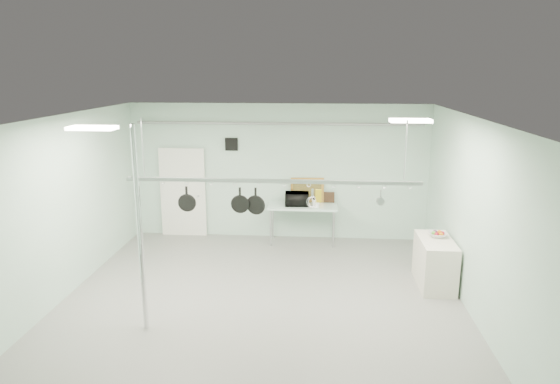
# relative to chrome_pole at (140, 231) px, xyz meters

# --- Properties ---
(floor) EXTENTS (8.00, 8.00, 0.00)m
(floor) POSITION_rel_chrome_pole_xyz_m (1.70, 0.60, -1.60)
(floor) COLOR gray
(floor) RESTS_ON ground
(ceiling) EXTENTS (7.00, 8.00, 0.02)m
(ceiling) POSITION_rel_chrome_pole_xyz_m (1.70, 0.60, 1.59)
(ceiling) COLOR silver
(ceiling) RESTS_ON back_wall
(back_wall) EXTENTS (7.00, 0.02, 3.20)m
(back_wall) POSITION_rel_chrome_pole_xyz_m (1.70, 4.59, 0.00)
(back_wall) COLOR #9EBDAD
(back_wall) RESTS_ON floor
(right_wall) EXTENTS (0.02, 8.00, 3.20)m
(right_wall) POSITION_rel_chrome_pole_xyz_m (5.19, 0.60, 0.00)
(right_wall) COLOR #9EBDAD
(right_wall) RESTS_ON floor
(door) EXTENTS (1.10, 0.10, 2.20)m
(door) POSITION_rel_chrome_pole_xyz_m (-0.60, 4.54, -0.55)
(door) COLOR silver
(door) RESTS_ON floor
(wall_vent) EXTENTS (0.30, 0.04, 0.30)m
(wall_vent) POSITION_rel_chrome_pole_xyz_m (0.60, 4.57, 0.65)
(wall_vent) COLOR black
(wall_vent) RESTS_ON back_wall
(conduit_pipe) EXTENTS (6.60, 0.07, 0.07)m
(conduit_pipe) POSITION_rel_chrome_pole_xyz_m (1.70, 4.50, 1.15)
(conduit_pipe) COLOR gray
(conduit_pipe) RESTS_ON back_wall
(chrome_pole) EXTENTS (0.08, 0.08, 3.20)m
(chrome_pole) POSITION_rel_chrome_pole_xyz_m (0.00, 0.00, 0.00)
(chrome_pole) COLOR silver
(chrome_pole) RESTS_ON floor
(prep_table) EXTENTS (1.60, 0.70, 0.91)m
(prep_table) POSITION_rel_chrome_pole_xyz_m (2.30, 4.20, -0.77)
(prep_table) COLOR silver
(prep_table) RESTS_ON floor
(side_cabinet) EXTENTS (0.60, 1.20, 0.90)m
(side_cabinet) POSITION_rel_chrome_pole_xyz_m (4.85, 2.00, -1.15)
(side_cabinet) COLOR beige
(side_cabinet) RESTS_ON floor
(pot_rack) EXTENTS (4.80, 0.06, 1.00)m
(pot_rack) POSITION_rel_chrome_pole_xyz_m (1.90, 0.90, 0.63)
(pot_rack) COLOR #B7B7BC
(pot_rack) RESTS_ON ceiling
(light_panel_left) EXTENTS (0.65, 0.30, 0.05)m
(light_panel_left) POSITION_rel_chrome_pole_xyz_m (-0.50, -0.20, 1.56)
(light_panel_left) COLOR white
(light_panel_left) RESTS_ON ceiling
(light_panel_right) EXTENTS (0.65, 0.30, 0.05)m
(light_panel_right) POSITION_rel_chrome_pole_xyz_m (4.10, 1.20, 1.56)
(light_panel_right) COLOR white
(light_panel_right) RESTS_ON ceiling
(microwave) EXTENTS (0.56, 0.39, 0.30)m
(microwave) POSITION_rel_chrome_pole_xyz_m (2.17, 4.18, -0.54)
(microwave) COLOR black
(microwave) RESTS_ON prep_table
(coffee_canister) EXTENTS (0.19, 0.19, 0.18)m
(coffee_canister) POSITION_rel_chrome_pole_xyz_m (2.61, 4.08, -0.60)
(coffee_canister) COLOR white
(coffee_canister) RESTS_ON prep_table
(painting_large) EXTENTS (0.79, 0.17, 0.58)m
(painting_large) POSITION_rel_chrome_pole_xyz_m (2.39, 4.50, -0.41)
(painting_large) COLOR #B97B31
(painting_large) RESTS_ON prep_table
(painting_small) EXTENTS (0.30, 0.08, 0.25)m
(painting_small) POSITION_rel_chrome_pole_xyz_m (2.89, 4.50, -0.57)
(painting_small) COLOR black
(painting_small) RESTS_ON prep_table
(fruit_bowl) EXTENTS (0.37, 0.37, 0.08)m
(fruit_bowl) POSITION_rel_chrome_pole_xyz_m (4.91, 2.17, -0.66)
(fruit_bowl) COLOR silver
(fruit_bowl) RESTS_ON side_cabinet
(skillet_left) EXTENTS (0.30, 0.07, 0.42)m
(skillet_left) POSITION_rel_chrome_pole_xyz_m (0.49, 0.90, 0.28)
(skillet_left) COLOR black
(skillet_left) RESTS_ON pot_rack
(skillet_mid) EXTENTS (0.30, 0.06, 0.43)m
(skillet_mid) POSITION_rel_chrome_pole_xyz_m (1.38, 0.90, 0.27)
(skillet_mid) COLOR black
(skillet_mid) RESTS_ON pot_rack
(skillet_right) EXTENTS (0.33, 0.13, 0.43)m
(skillet_right) POSITION_rel_chrome_pole_xyz_m (1.64, 0.90, 0.27)
(skillet_right) COLOR black
(skillet_right) RESTS_ON pot_rack
(whisk) EXTENTS (0.20, 0.20, 0.34)m
(whisk) POSITION_rel_chrome_pole_xyz_m (2.56, 0.90, 0.31)
(whisk) COLOR #B2B2B7
(whisk) RESTS_ON pot_rack
(grater) EXTENTS (0.10, 0.04, 0.24)m
(grater) POSITION_rel_chrome_pole_xyz_m (2.66, 0.90, 0.37)
(grater) COLOR gold
(grater) RESTS_ON pot_rack
(saucepan) EXTENTS (0.15, 0.12, 0.23)m
(saucepan) POSITION_rel_chrome_pole_xyz_m (3.65, 0.90, 0.37)
(saucepan) COLOR #A2A1A6
(saucepan) RESTS_ON pot_rack
(fruit_cluster) EXTENTS (0.24, 0.24, 0.09)m
(fruit_cluster) POSITION_rel_chrome_pole_xyz_m (4.91, 2.17, -0.62)
(fruit_cluster) COLOR maroon
(fruit_cluster) RESTS_ON fruit_bowl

